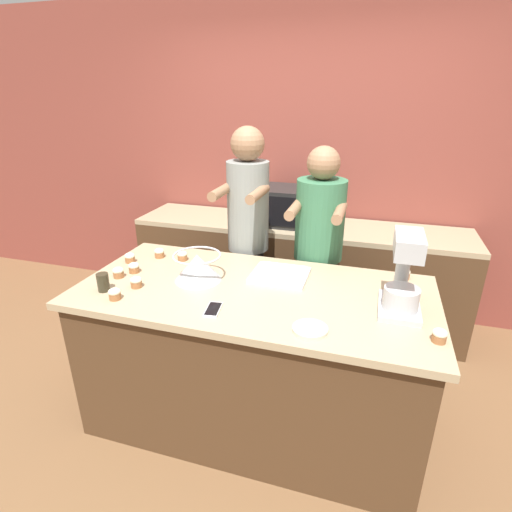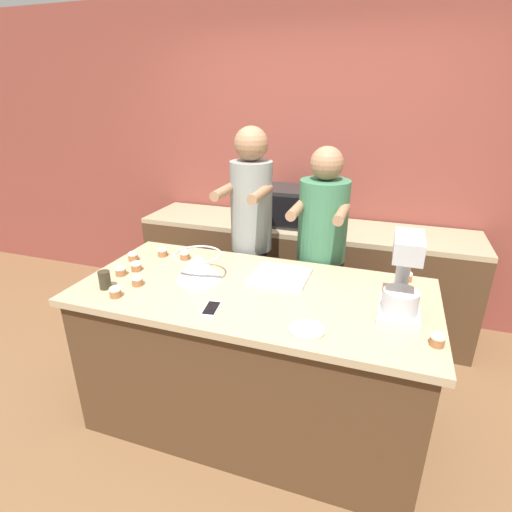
{
  "view_description": "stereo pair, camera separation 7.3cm",
  "coord_description": "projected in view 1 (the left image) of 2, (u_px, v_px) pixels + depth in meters",
  "views": [
    {
      "loc": [
        0.59,
        -1.9,
        1.93
      ],
      "look_at": [
        0.0,
        0.05,
        1.09
      ],
      "focal_mm": 28.0,
      "sensor_mm": 36.0,
      "label": 1
    },
    {
      "loc": [
        0.66,
        -1.87,
        1.93
      ],
      "look_at": [
        0.0,
        0.05,
        1.09
      ],
      "focal_mm": 28.0,
      "sensor_mm": 36.0,
      "label": 2
    }
  ],
  "objects": [
    {
      "name": "ground_plane",
      "position": [
        254.0,
        415.0,
        2.57
      ],
      "size": [
        16.0,
        16.0,
        0.0
      ],
      "primitive_type": "plane",
      "color": "brown"
    },
    {
      "name": "back_wall",
      "position": [
        309.0,
        163.0,
        3.51
      ],
      "size": [
        10.0,
        0.06,
        2.7
      ],
      "color": "brown",
      "rests_on": "ground_plane"
    },
    {
      "name": "island_counter",
      "position": [
        254.0,
        356.0,
        2.4
      ],
      "size": [
        1.97,
        0.94,
        0.91
      ],
      "color": "#4C331E",
      "rests_on": "ground_plane"
    },
    {
      "name": "back_counter",
      "position": [
        297.0,
        272.0,
        3.54
      ],
      "size": [
        2.8,
        0.6,
        0.89
      ],
      "color": "#4C331E",
      "rests_on": "ground_plane"
    },
    {
      "name": "person_left",
      "position": [
        248.0,
        242.0,
        2.85
      ],
      "size": [
        0.31,
        0.48,
        1.73
      ],
      "color": "#232328",
      "rests_on": "ground_plane"
    },
    {
      "name": "person_right",
      "position": [
        317.0,
        260.0,
        2.75
      ],
      "size": [
        0.34,
        0.5,
        1.62
      ],
      "color": "#232328",
      "rests_on": "ground_plane"
    },
    {
      "name": "stand_mixer",
      "position": [
        403.0,
        278.0,
        1.94
      ],
      "size": [
        0.2,
        0.3,
        0.41
      ],
      "color": "#B2B7BC",
      "rests_on": "island_counter"
    },
    {
      "name": "mixing_bowl",
      "position": [
        198.0,
        266.0,
        2.3
      ],
      "size": [
        0.28,
        0.28,
        0.16
      ],
      "color": "#BCBCC1",
      "rests_on": "island_counter"
    },
    {
      "name": "baking_tray",
      "position": [
        280.0,
        274.0,
        2.36
      ],
      "size": [
        0.33,
        0.29,
        0.04
      ],
      "color": "silver",
      "rests_on": "island_counter"
    },
    {
      "name": "microwave_oven",
      "position": [
        289.0,
        206.0,
        3.34
      ],
      "size": [
        0.52,
        0.4,
        0.3
      ],
      "color": "black",
      "rests_on": "back_counter"
    },
    {
      "name": "cell_phone",
      "position": [
        213.0,
        309.0,
        2.0
      ],
      "size": [
        0.09,
        0.15,
        0.01
      ],
      "color": "silver",
      "rests_on": "island_counter"
    },
    {
      "name": "drinking_glass",
      "position": [
        103.0,
        282.0,
        2.18
      ],
      "size": [
        0.06,
        0.06,
        0.1
      ],
      "color": "#332D1E",
      "rests_on": "island_counter"
    },
    {
      "name": "small_plate",
      "position": [
        310.0,
        329.0,
        1.83
      ],
      "size": [
        0.16,
        0.16,
        0.02
      ],
      "color": "beige",
      "rests_on": "island_counter"
    },
    {
      "name": "cupcake_0",
      "position": [
        130.0,
        258.0,
        2.56
      ],
      "size": [
        0.06,
        0.06,
        0.06
      ],
      "color": "#9E6038",
      "rests_on": "island_counter"
    },
    {
      "name": "cupcake_1",
      "position": [
        115.0,
        294.0,
        2.1
      ],
      "size": [
        0.06,
        0.06,
        0.06
      ],
      "color": "#9E6038",
      "rests_on": "island_counter"
    },
    {
      "name": "cupcake_2",
      "position": [
        182.0,
        256.0,
        2.59
      ],
      "size": [
        0.06,
        0.06,
        0.06
      ],
      "color": "#9E6038",
      "rests_on": "island_counter"
    },
    {
      "name": "cupcake_3",
      "position": [
        134.0,
        267.0,
        2.42
      ],
      "size": [
        0.06,
        0.06,
        0.06
      ],
      "color": "#9E6038",
      "rests_on": "island_counter"
    },
    {
      "name": "cupcake_4",
      "position": [
        404.0,
        274.0,
        2.33
      ],
      "size": [
        0.06,
        0.06,
        0.06
      ],
      "color": "#9E6038",
      "rests_on": "island_counter"
    },
    {
      "name": "cupcake_5",
      "position": [
        159.0,
        253.0,
        2.64
      ],
      "size": [
        0.06,
        0.06,
        0.06
      ],
      "color": "#9E6038",
      "rests_on": "island_counter"
    },
    {
      "name": "cupcake_6",
      "position": [
        118.0,
        272.0,
        2.35
      ],
      "size": [
        0.06,
        0.06,
        0.06
      ],
      "color": "#9E6038",
      "rests_on": "island_counter"
    },
    {
      "name": "cupcake_7",
      "position": [
        136.0,
        282.0,
        2.23
      ],
      "size": [
        0.06,
        0.06,
        0.06
      ],
      "color": "#9E6038",
      "rests_on": "island_counter"
    },
    {
      "name": "cupcake_8",
      "position": [
        440.0,
        335.0,
        1.74
      ],
      "size": [
        0.06,
        0.06,
        0.06
      ],
      "color": "#9E6038",
      "rests_on": "island_counter"
    }
  ]
}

